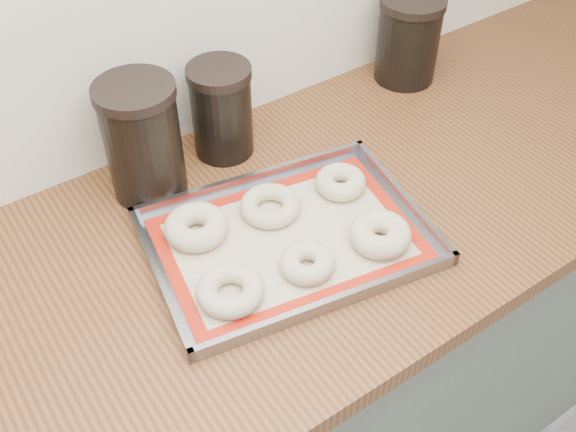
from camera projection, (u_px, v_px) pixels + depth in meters
cabinet at (362, 329)px, 1.59m from camera, size 3.00×0.65×0.86m
countertop at (380, 186)px, 1.27m from camera, size 3.06×0.68×0.04m
baking_tray at (288, 239)px, 1.14m from camera, size 0.51×0.40×0.03m
baking_mat at (288, 239)px, 1.14m from camera, size 0.46×0.36×0.00m
bagel_front_left at (230, 290)px, 1.04m from camera, size 0.14×0.14×0.03m
bagel_front_mid at (307, 263)px, 1.08m from camera, size 0.10×0.10×0.03m
bagel_front_right at (380, 234)px, 1.12m from camera, size 0.11×0.11×0.04m
bagel_back_left at (196, 227)px, 1.13m from camera, size 0.13×0.13×0.04m
bagel_back_mid at (270, 206)px, 1.18m from camera, size 0.12×0.12×0.03m
bagel_back_right at (340, 182)px, 1.22m from camera, size 0.12×0.12×0.03m
canister_left at (143, 140)px, 1.16m from camera, size 0.14×0.14×0.22m
canister_mid at (222, 110)px, 1.26m from camera, size 0.12×0.12×0.18m
canister_right at (408, 39)px, 1.44m from camera, size 0.14×0.14×0.19m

